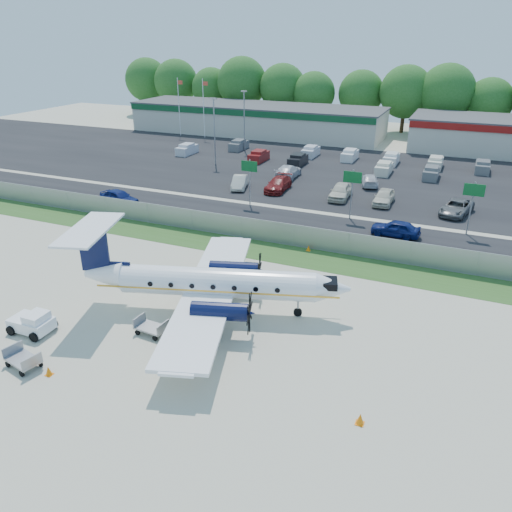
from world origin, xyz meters
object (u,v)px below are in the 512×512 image
at_px(aircraft, 212,282).
at_px(baggage_cart_far, 151,327).
at_px(pushback_tug, 33,323).
at_px(baggage_cart_near, 23,359).

height_order(aircraft, baggage_cart_far, aircraft).
height_order(pushback_tug, baggage_cart_far, pushback_tug).
bearing_deg(pushback_tug, baggage_cart_far, 21.62).
bearing_deg(baggage_cart_near, pushback_tug, 127.08).
xyz_separation_m(aircraft, pushback_tug, (-9.10, -6.66, -1.51)).
distance_m(aircraft, baggage_cart_far, 4.83).
height_order(aircraft, baggage_cart_near, aircraft).
bearing_deg(pushback_tug, aircraft, 36.18).
distance_m(aircraft, baggage_cart_near, 11.92).
xyz_separation_m(baggage_cart_near, baggage_cart_far, (4.66, 5.66, -0.02)).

